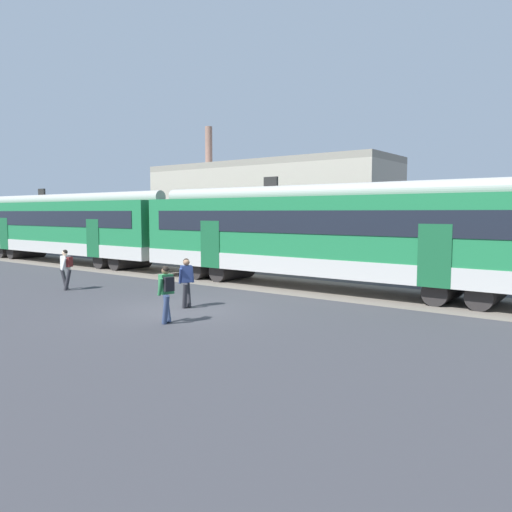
# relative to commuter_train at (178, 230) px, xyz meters

# --- Properties ---
(ground_plane) EXTENTS (160.00, 160.00, 0.00)m
(ground_plane) POSITION_rel_commuter_train_xyz_m (6.96, -6.70, -2.25)
(ground_plane) COLOR #38383D
(track_bed) EXTENTS (80.00, 4.40, 0.01)m
(track_bed) POSITION_rel_commuter_train_xyz_m (-2.48, 0.00, -2.25)
(track_bed) COLOR slate
(track_bed) RESTS_ON ground
(commuter_train) EXTENTS (38.05, 3.07, 4.73)m
(commuter_train) POSITION_rel_commuter_train_xyz_m (0.00, 0.00, 0.00)
(commuter_train) COLOR #B7B7B2
(commuter_train) RESTS_ON ground
(pedestrian_white) EXTENTS (0.71, 0.52, 1.67)m
(pedestrian_white) POSITION_rel_commuter_train_xyz_m (0.19, -6.53, -1.26)
(pedestrian_white) COLOR #28282D
(pedestrian_white) RESTS_ON ground
(pedestrian_navy) EXTENTS (0.56, 0.66, 1.67)m
(pedestrian_navy) POSITION_rel_commuter_train_xyz_m (6.83, -6.30, -1.26)
(pedestrian_navy) COLOR #28282D
(pedestrian_navy) RESTS_ON ground
(pedestrian_green) EXTENTS (0.60, 0.62, 1.67)m
(pedestrian_green) POSITION_rel_commuter_train_xyz_m (8.07, -8.34, -1.26)
(pedestrian_green) COLOR navy
(pedestrian_green) RESTS_ON ground
(background_building) EXTENTS (16.83, 5.00, 9.20)m
(background_building) POSITION_rel_commuter_train_xyz_m (-0.58, 8.57, 0.95)
(background_building) COLOR #B2A899
(background_building) RESTS_ON ground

